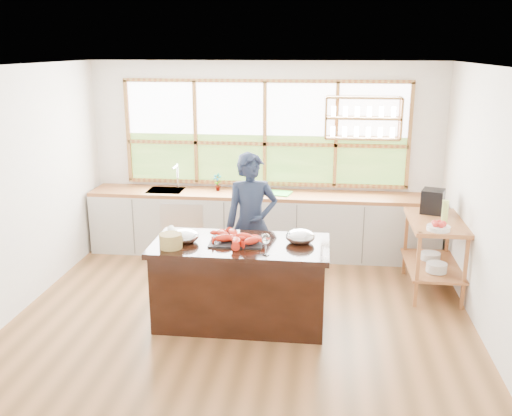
% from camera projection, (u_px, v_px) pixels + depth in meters
% --- Properties ---
extents(ground_plane, '(5.00, 5.00, 0.00)m').
position_uv_depth(ground_plane, '(244.00, 313.00, 6.40)').
color(ground_plane, '#975F35').
extents(room_shell, '(5.02, 4.52, 2.71)m').
position_uv_depth(room_shell, '(251.00, 151.00, 6.40)').
color(room_shell, white).
rests_on(room_shell, ground_plane).
extents(back_counter, '(4.90, 0.63, 0.90)m').
position_uv_depth(back_counter, '(261.00, 223.00, 8.13)').
color(back_counter, beige).
rests_on(back_counter, ground_plane).
extents(right_shelf_unit, '(0.62, 1.10, 0.90)m').
position_uv_depth(right_shelf_unit, '(434.00, 244.00, 6.83)').
color(right_shelf_unit, '#976130').
rests_on(right_shelf_unit, ground_plane).
extents(island, '(1.85, 0.90, 0.90)m').
position_uv_depth(island, '(241.00, 283.00, 6.08)').
color(island, black).
rests_on(island, ground_plane).
extents(cook, '(0.71, 0.56, 1.71)m').
position_uv_depth(cook, '(251.00, 224.00, 6.75)').
color(cook, '#1A2239').
rests_on(cook, ground_plane).
extents(potted_plant, '(0.15, 0.12, 0.25)m').
position_uv_depth(potted_plant, '(217.00, 182.00, 8.10)').
color(potted_plant, slate).
rests_on(potted_plant, back_counter).
extents(cutting_board, '(0.45, 0.37, 0.01)m').
position_uv_depth(cutting_board, '(276.00, 193.00, 7.98)').
color(cutting_board, green).
rests_on(cutting_board, back_counter).
extents(espresso_machine, '(0.33, 0.34, 0.29)m').
position_uv_depth(espresso_machine, '(433.00, 201.00, 7.02)').
color(espresso_machine, black).
rests_on(espresso_machine, right_shelf_unit).
extents(wine_bottle, '(0.08, 0.08, 0.29)m').
position_uv_depth(wine_bottle, '(445.00, 213.00, 6.53)').
color(wine_bottle, '#ADC75B').
rests_on(wine_bottle, right_shelf_unit).
extents(fruit_bowl, '(0.26, 0.26, 0.11)m').
position_uv_depth(fruit_bowl, '(439.00, 227.00, 6.37)').
color(fruit_bowl, silver).
rests_on(fruit_bowl, right_shelf_unit).
extents(slate_board, '(0.56, 0.42, 0.02)m').
position_uv_depth(slate_board, '(237.00, 242.00, 5.98)').
color(slate_board, black).
rests_on(slate_board, island).
extents(lobster_pile, '(0.55, 0.48, 0.08)m').
position_uv_depth(lobster_pile, '(236.00, 238.00, 5.95)').
color(lobster_pile, red).
rests_on(lobster_pile, slate_board).
extents(mixing_bowl_left, '(0.30, 0.30, 0.14)m').
position_uv_depth(mixing_bowl_left, '(185.00, 236.00, 5.98)').
color(mixing_bowl_left, '#BABCC2').
rests_on(mixing_bowl_left, island).
extents(mixing_bowl_right, '(0.31, 0.31, 0.15)m').
position_uv_depth(mixing_bowl_right, '(300.00, 237.00, 5.96)').
color(mixing_bowl_right, '#BABCC2').
rests_on(mixing_bowl_right, island).
extents(wine_glass, '(0.08, 0.08, 0.22)m').
position_uv_depth(wine_glass, '(266.00, 239.00, 5.58)').
color(wine_glass, white).
rests_on(wine_glass, island).
extents(wicker_basket, '(0.23, 0.23, 0.15)m').
position_uv_depth(wicker_basket, '(171.00, 241.00, 5.80)').
color(wicker_basket, tan).
rests_on(wicker_basket, island).
extents(parchment_roll, '(0.21, 0.30, 0.08)m').
position_uv_depth(parchment_roll, '(174.00, 233.00, 6.17)').
color(parchment_roll, silver).
rests_on(parchment_roll, island).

